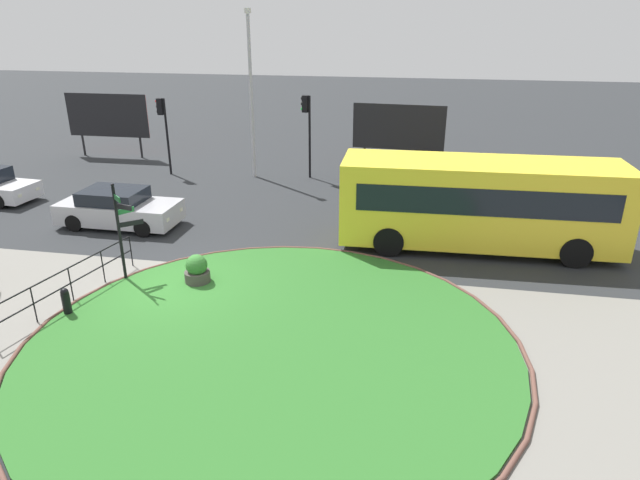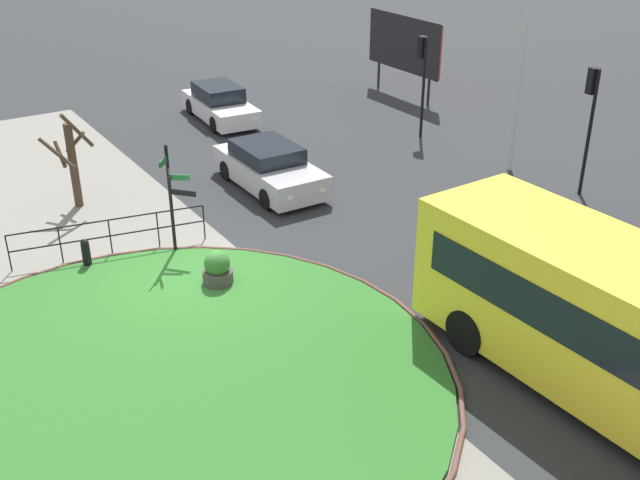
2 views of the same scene
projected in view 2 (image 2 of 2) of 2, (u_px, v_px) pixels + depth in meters
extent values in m
plane|color=#282B2D|center=(194.00, 278.00, 19.13)|extent=(120.00, 120.00, 0.00)
cube|color=gray|center=(110.00, 303.00, 18.07)|extent=(32.00, 7.65, 0.02)
cylinder|color=#2D6B28|center=(157.00, 386.00, 15.13)|extent=(11.82, 11.82, 0.10)
torus|color=brown|center=(157.00, 386.00, 15.13)|extent=(12.13, 12.13, 0.11)
cylinder|color=black|center=(171.00, 202.00, 19.72)|extent=(0.09, 0.09, 2.94)
sphere|color=black|center=(166.00, 146.00, 19.04)|extent=(0.10, 0.10, 0.10)
cube|color=#195128|center=(163.00, 162.00, 18.94)|extent=(0.36, 0.34, 0.15)
cube|color=black|center=(169.00, 173.00, 19.04)|extent=(0.54, 0.18, 0.15)
cube|color=#195128|center=(180.00, 178.00, 19.41)|extent=(0.31, 0.43, 0.15)
cube|color=black|center=(184.00, 193.00, 19.49)|extent=(0.53, 0.47, 0.15)
cylinder|color=black|center=(87.00, 256.00, 19.49)|extent=(0.22, 0.22, 0.68)
sphere|color=black|center=(84.00, 243.00, 19.32)|extent=(0.21, 0.21, 0.21)
cube|color=black|center=(108.00, 220.00, 19.82)|extent=(1.00, 4.94, 0.03)
cube|color=black|center=(110.00, 236.00, 20.02)|extent=(1.00, 4.94, 0.03)
cylinder|color=black|center=(204.00, 223.00, 20.88)|extent=(0.04, 0.04, 1.02)
cylinder|color=black|center=(158.00, 230.00, 20.46)|extent=(0.04, 0.04, 1.02)
cylinder|color=black|center=(110.00, 238.00, 20.05)|extent=(0.04, 0.04, 1.02)
cylinder|color=black|center=(61.00, 246.00, 19.63)|extent=(0.04, 0.04, 1.02)
cylinder|color=black|center=(9.00, 254.00, 19.21)|extent=(0.04, 0.04, 1.02)
cube|color=yellow|center=(632.00, 332.00, 14.01)|extent=(9.21, 2.83, 2.72)
cube|color=black|center=(590.00, 338.00, 13.18)|extent=(8.05, 0.24, 0.88)
cube|color=black|center=(458.00, 235.00, 17.33)|extent=(0.08, 2.11, 1.10)
cube|color=black|center=(462.00, 194.00, 16.88)|extent=(0.06, 1.42, 0.28)
cylinder|color=black|center=(467.00, 332.00, 16.07)|extent=(1.01, 0.33, 1.00)
cylinder|color=black|center=(543.00, 299.00, 17.27)|extent=(1.01, 0.33, 1.00)
cube|color=silver|center=(221.00, 108.00, 30.48)|extent=(4.47, 2.03, 0.65)
cube|color=black|center=(218.00, 92.00, 30.34)|extent=(2.27, 1.66, 0.58)
cube|color=#EAEACC|center=(255.00, 120.00, 28.97)|extent=(0.04, 0.20, 0.12)
cube|color=#EAEACC|center=(230.00, 124.00, 28.53)|extent=(0.04, 0.20, 0.12)
cylinder|color=black|center=(252.00, 119.00, 29.83)|extent=(0.65, 0.27, 0.64)
cylinder|color=black|center=(215.00, 125.00, 29.17)|extent=(0.65, 0.27, 0.64)
cylinder|color=black|center=(226.00, 102.00, 31.95)|extent=(0.65, 0.27, 0.64)
cylinder|color=black|center=(191.00, 107.00, 31.29)|extent=(0.65, 0.27, 0.64)
cube|color=#B7B7BC|center=(270.00, 172.00, 24.15)|extent=(4.46, 1.95, 0.76)
cube|color=black|center=(267.00, 151.00, 24.01)|extent=(2.24, 1.69, 0.48)
cube|color=#EAEACC|center=(323.00, 190.00, 22.71)|extent=(0.02, 0.20, 0.12)
cube|color=#EAEACC|center=(290.00, 198.00, 22.17)|extent=(0.02, 0.20, 0.12)
cylinder|color=black|center=(316.00, 187.00, 23.62)|extent=(0.64, 0.23, 0.64)
cylinder|color=black|center=(267.00, 199.00, 22.80)|extent=(0.64, 0.23, 0.64)
cylinder|color=black|center=(273.00, 160.00, 25.71)|extent=(0.64, 0.23, 0.64)
cylinder|color=black|center=(227.00, 170.00, 24.89)|extent=(0.64, 0.23, 0.64)
cylinder|color=black|center=(589.00, 134.00, 23.07)|extent=(0.11, 0.11, 3.94)
cube|color=black|center=(593.00, 81.00, 22.54)|extent=(0.30, 0.30, 0.78)
sphere|color=black|center=(591.00, 72.00, 22.56)|extent=(0.16, 0.16, 0.16)
sphere|color=black|center=(589.00, 80.00, 22.66)|extent=(0.16, 0.16, 0.16)
sphere|color=green|center=(588.00, 88.00, 22.77)|extent=(0.16, 0.16, 0.16)
cylinder|color=black|center=(423.00, 88.00, 28.04)|extent=(0.11, 0.11, 3.72)
cube|color=black|center=(422.00, 47.00, 27.55)|extent=(0.27, 0.27, 0.78)
sphere|color=red|center=(420.00, 40.00, 27.55)|extent=(0.16, 0.16, 0.16)
sphere|color=black|center=(420.00, 46.00, 27.66)|extent=(0.16, 0.16, 0.16)
sphere|color=black|center=(419.00, 53.00, 27.77)|extent=(0.16, 0.16, 0.16)
cylinder|color=#B7B7BC|center=(522.00, 59.00, 24.17)|extent=(0.16, 0.16, 7.47)
cylinder|color=black|center=(379.00, 62.00, 34.69)|extent=(0.12, 0.12, 2.31)
cylinder|color=black|center=(429.00, 78.00, 32.09)|extent=(0.12, 0.12, 2.31)
cube|color=red|center=(405.00, 43.00, 32.87)|extent=(4.64, 0.16, 2.23)
cube|color=black|center=(403.00, 43.00, 32.84)|extent=(4.74, 0.07, 2.33)
cylinder|color=#47423D|center=(218.00, 278.00, 18.71)|extent=(0.75, 0.75, 0.42)
sphere|color=#33702D|center=(217.00, 263.00, 18.52)|extent=(0.64, 0.64, 0.64)
cylinder|color=#423323|center=(73.00, 166.00, 22.54)|extent=(0.25, 0.25, 2.59)
cylinder|color=#423323|center=(58.00, 155.00, 21.80)|extent=(1.04, 0.84, 0.90)
cylinder|color=#423323|center=(75.00, 142.00, 22.52)|extent=(0.57, 0.57, 0.71)
cylinder|color=#423323|center=(77.00, 131.00, 21.77)|extent=(0.44, 0.96, 1.21)
cylinder|color=#423323|center=(60.00, 154.00, 22.17)|extent=(0.74, 0.14, 0.66)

